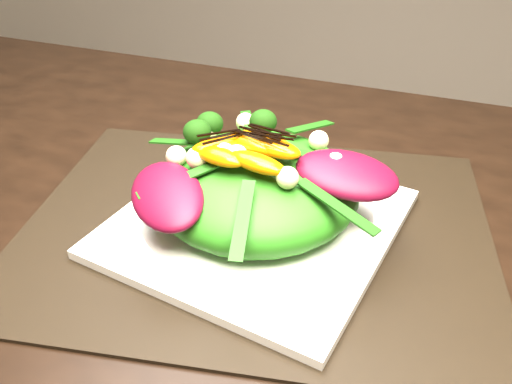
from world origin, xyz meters
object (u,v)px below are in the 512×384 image
(placemat, at_px, (256,228))
(plate_base, at_px, (256,223))
(salad_bowl, at_px, (256,212))
(lettuce_mound, at_px, (256,187))
(orange_segment, at_px, (259,146))

(placemat, xyz_separation_m, plate_base, (0.00, 0.00, 0.01))
(salad_bowl, distance_m, lettuce_mound, 0.03)
(lettuce_mound, bearing_deg, placemat, 90.00)
(salad_bowl, xyz_separation_m, lettuce_mound, (0.00, 0.00, 0.03))
(placemat, height_order, lettuce_mound, lettuce_mound)
(placemat, height_order, plate_base, plate_base)
(salad_bowl, height_order, orange_segment, orange_segment)
(salad_bowl, bearing_deg, lettuce_mound, 90.00)
(plate_base, relative_size, orange_segment, 4.49)
(placemat, bearing_deg, plate_base, 0.00)
(plate_base, height_order, orange_segment, orange_segment)
(orange_segment, bearing_deg, plate_base, -92.18)
(plate_base, height_order, salad_bowl, salad_bowl)
(placemat, bearing_deg, salad_bowl, -90.00)
(plate_base, relative_size, salad_bowl, 1.12)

